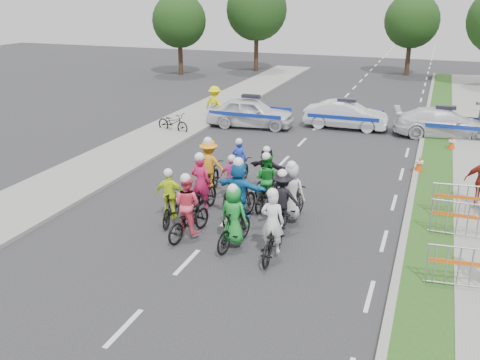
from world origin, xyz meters
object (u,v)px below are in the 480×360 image
(rider_1, at_px, (234,223))
(barrier_2, at_px, (466,203))
(tree_3, at_px, (257,10))
(rider_4, at_px, (282,206))
(rider_7, at_px, (291,198))
(parked_bike, at_px, (173,123))
(cone_0, at_px, (419,165))
(rider_5, at_px, (239,195))
(barrier_1, at_px, (468,222))
(tree_4, at_px, (412,21))
(rider_6, at_px, (202,194))
(rider_8, at_px, (266,187))
(tree_0, at_px, (179,21))
(rider_12, at_px, (240,168))
(cone_1, at_px, (452,144))
(rider_3, at_px, (171,202))
(rider_2, at_px, (188,213))
(rider_9, at_px, (233,184))
(marshal_hiviz, at_px, (215,104))
(police_car_0, at_px, (251,112))
(rider_11, at_px, (267,174))
(police_car_1, at_px, (346,115))
(rider_0, at_px, (273,235))
(rider_10, at_px, (209,172))
(police_car_2, at_px, (444,123))
(barrier_0, at_px, (471,270))

(rider_1, bearing_deg, barrier_2, -135.95)
(tree_3, bearing_deg, rider_4, -69.88)
(rider_7, distance_m, parked_bike, 11.55)
(rider_4, xyz_separation_m, cone_0, (3.46, 6.61, -0.39))
(rider_5, xyz_separation_m, barrier_1, (6.32, 1.02, -0.29))
(rider_1, relative_size, tree_4, 0.29)
(rider_6, relative_size, barrier_2, 1.00)
(rider_8, distance_m, tree_0, 28.25)
(rider_12, xyz_separation_m, tree_4, (3.77, 28.04, 3.62))
(barrier_1, bearing_deg, cone_0, 105.37)
(parked_bike, bearing_deg, cone_1, -70.78)
(rider_3, relative_size, parked_bike, 0.96)
(rider_1, bearing_deg, rider_2, 2.54)
(rider_5, distance_m, rider_9, 1.56)
(rider_7, relative_size, marshal_hiviz, 1.04)
(police_car_0, bearing_deg, cone_1, -103.48)
(rider_5, distance_m, marshal_hiviz, 12.76)
(rider_4, bearing_deg, rider_11, -73.81)
(rider_11, distance_m, barrier_2, 6.24)
(rider_1, xyz_separation_m, tree_3, (-9.82, 30.78, 4.17))
(marshal_hiviz, relative_size, barrier_2, 0.93)
(rider_4, height_order, cone_1, rider_4)
(rider_8, relative_size, police_car_1, 0.46)
(rider_6, relative_size, police_car_0, 0.47)
(barrier_1, height_order, parked_bike, barrier_1)
(rider_6, height_order, police_car_1, rider_6)
(parked_bike, height_order, tree_0, tree_0)
(rider_0, height_order, barrier_2, rider_0)
(tree_0, bearing_deg, barrier_1, -49.43)
(cone_0, bearing_deg, rider_6, -134.05)
(rider_10, bearing_deg, police_car_0, -86.51)
(police_car_2, bearing_deg, tree_0, 48.32)
(rider_7, height_order, tree_4, tree_4)
(police_car_1, bearing_deg, cone_1, -116.52)
(rider_11, distance_m, barrier_0, 7.56)
(rider_2, distance_m, parked_bike, 11.66)
(rider_1, xyz_separation_m, rider_4, (0.90, 1.50, 0.01))
(rider_0, height_order, barrier_1, rider_0)
(rider_1, relative_size, rider_7, 0.95)
(rider_1, bearing_deg, police_car_1, -83.08)
(police_car_1, relative_size, tree_3, 0.55)
(barrier_0, bearing_deg, police_car_1, 110.43)
(barrier_1, bearing_deg, rider_7, -174.64)
(rider_10, height_order, barrier_2, rider_10)
(cone_0, height_order, tree_0, tree_0)
(barrier_0, xyz_separation_m, parked_bike, (-13.00, 10.57, -0.08))
(rider_11, bearing_deg, cone_1, -117.58)
(rider_4, distance_m, cone_0, 7.47)
(rider_2, bearing_deg, rider_10, -66.27)
(barrier_0, bearing_deg, rider_10, 155.50)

